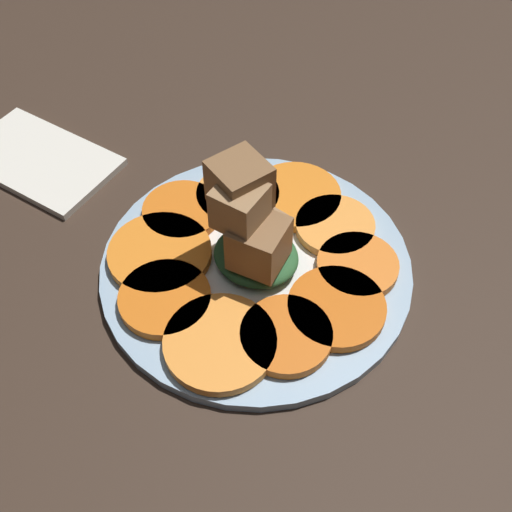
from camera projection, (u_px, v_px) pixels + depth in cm
name	position (u px, v px, depth cm)	size (l,w,h in cm)	color
table_slab	(256.00, 277.00, 60.78)	(120.00, 120.00, 2.00)	#38281E
plate	(256.00, 267.00, 59.60)	(28.78, 28.78, 1.05)	#99B7D1
carrot_slice_0	(358.00, 266.00, 58.35)	(7.47, 7.47, 0.94)	orange
carrot_slice_1	(335.00, 226.00, 61.39)	(7.62, 7.62, 0.94)	#F99539
carrot_slice_2	(296.00, 196.00, 63.92)	(9.03, 9.03, 0.94)	orange
carrot_slice_3	(238.00, 195.00, 63.99)	(8.29, 8.29, 0.94)	#F99539
carrot_slice_4	(182.00, 211.00, 62.63)	(7.69, 7.69, 0.94)	orange
carrot_slice_5	(160.00, 253.00, 59.26)	(9.62, 9.62, 0.94)	orange
carrot_slice_6	(165.00, 298.00, 56.05)	(8.15, 8.15, 0.94)	orange
carrot_slice_7	(220.00, 343.00, 53.21)	(9.51, 9.51, 0.94)	orange
carrot_slice_8	(286.00, 335.00, 53.66)	(7.81, 7.81, 0.94)	orange
carrot_slice_9	(337.00, 308.00, 55.43)	(8.57, 8.57, 0.94)	#D55F13
center_pile	(251.00, 230.00, 55.51)	(8.75, 7.17, 10.82)	#2D6033
fork	(216.00, 322.00, 54.81)	(17.39, 6.83, 0.40)	silver
napkin	(39.00, 160.00, 68.95)	(16.35, 9.81, 0.80)	silver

